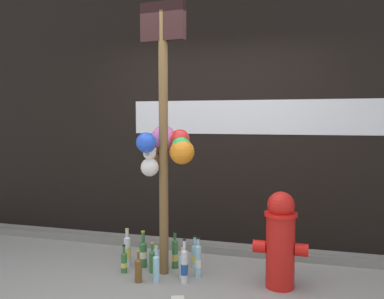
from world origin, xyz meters
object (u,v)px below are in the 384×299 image
at_px(bottle_3, 127,251).
at_px(bottle_8, 198,260).
at_px(bottle_2, 143,253).
at_px(bottle_7, 175,253).
at_px(bottle_0, 182,265).
at_px(bottle_9, 138,269).
at_px(bottle_4, 124,262).
at_px(bottle_5, 195,255).
at_px(fire_hydrant, 280,239).
at_px(bottle_10, 184,266).
at_px(bottle_6, 152,261).
at_px(bottle_1, 156,267).
at_px(memorial_post, 166,130).

height_order(bottle_3, bottle_8, bottle_3).
xyz_separation_m(bottle_2, bottle_7, (0.32, 0.06, 0.01)).
distance_m(bottle_0, bottle_9, 0.42).
distance_m(bottle_0, bottle_4, 0.59).
height_order(bottle_4, bottle_5, bottle_5).
distance_m(fire_hydrant, bottle_4, 1.53).
bearing_deg(bottle_10, bottle_7, 121.18).
bearing_deg(bottle_8, fire_hydrant, -3.08).
height_order(bottle_0, bottle_3, bottle_3).
bearing_deg(bottle_10, fire_hydrant, 9.13).
distance_m(bottle_5, bottle_8, 0.25).
bearing_deg(bottle_4, bottle_6, 15.64).
bearing_deg(bottle_10, bottle_2, 152.86).
distance_m(fire_hydrant, bottle_7, 1.11).
relative_size(bottle_1, bottle_3, 0.86).
xyz_separation_m(bottle_4, bottle_10, (0.64, -0.07, 0.05)).
height_order(bottle_4, bottle_7, bottle_7).
xyz_separation_m(bottle_8, bottle_9, (-0.50, -0.28, -0.04)).
relative_size(memorial_post, bottle_1, 7.64).
height_order(bottle_7, bottle_10, bottle_10).
height_order(bottle_4, bottle_10, bottle_10).
height_order(bottle_2, bottle_3, bottle_3).
distance_m(bottle_2, bottle_7, 0.33).
bearing_deg(bottle_2, bottle_3, -168.73).
bearing_deg(fire_hydrant, bottle_4, -177.54).
distance_m(bottle_5, bottle_10, 0.41).
distance_m(bottle_0, bottle_1, 0.26).
bearing_deg(bottle_0, bottle_6, 175.00).
height_order(bottle_0, bottle_4, bottle_0).
height_order(bottle_3, bottle_10, bottle_10).
distance_m(bottle_2, bottle_8, 0.61).
relative_size(bottle_0, bottle_7, 0.76).
relative_size(fire_hydrant, bottle_10, 2.12).
distance_m(bottle_0, bottle_3, 0.64).
bearing_deg(bottle_2, bottle_4, -122.33).
distance_m(bottle_1, bottle_2, 0.41).
distance_m(bottle_0, bottle_2, 0.49).
bearing_deg(bottle_6, bottle_10, -21.58).
xyz_separation_m(bottle_3, bottle_6, (0.31, -0.09, -0.05)).
distance_m(bottle_5, bottle_9, 0.65).
relative_size(bottle_0, bottle_10, 0.71).
bearing_deg(bottle_7, bottle_9, -116.45).
distance_m(fire_hydrant, bottle_6, 1.27).
xyz_separation_m(bottle_3, bottle_8, (0.76, -0.05, -0.01)).
bearing_deg(bottle_6, bottle_2, 140.83).
bearing_deg(bottle_7, bottle_8, -27.67).
relative_size(memorial_post, bottle_9, 8.62).
distance_m(fire_hydrant, bottle_0, 0.96).
bearing_deg(bottle_7, bottle_3, -169.04).
height_order(bottle_1, bottle_9, bottle_1).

